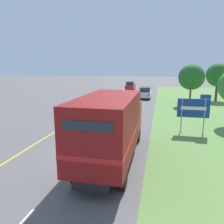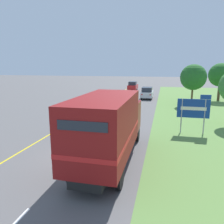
{
  "view_description": "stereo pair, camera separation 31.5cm",
  "coord_description": "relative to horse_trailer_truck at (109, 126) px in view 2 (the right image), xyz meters",
  "views": [
    {
      "loc": [
        4.26,
        -11.01,
        5.06
      ],
      "look_at": [
        0.3,
        6.94,
        1.2
      ],
      "focal_mm": 35.0,
      "sensor_mm": 36.0,
      "label": 1
    },
    {
      "loc": [
        4.57,
        -10.94,
        5.06
      ],
      "look_at": [
        0.3,
        6.94,
        1.2
      ],
      "focal_mm": 35.0,
      "sensor_mm": 36.0,
      "label": 2
    }
  ],
  "objects": [
    {
      "name": "ground_plane",
      "position": [
        -1.87,
        0.31,
        -2.03
      ],
      "size": [
        200.0,
        200.0,
        0.0
      ],
      "primitive_type": "plane",
      "color": "#5B5959"
    },
    {
      "name": "roadside_tree_mid",
      "position": [
        6.32,
        19.49,
        1.63
      ],
      "size": [
        3.31,
        3.31,
        5.33
      ],
      "color": "brown",
      "rests_on": "ground"
    },
    {
      "name": "lead_car_red_ahead",
      "position": [
        -3.77,
        35.54,
        -1.07
      ],
      "size": [
        1.8,
        4.26,
        1.9
      ],
      "color": "black",
      "rests_on": "ground"
    },
    {
      "name": "highway_sign",
      "position": [
        4.97,
        6.46,
        -0.13
      ],
      "size": [
        2.35,
        0.09,
        3.01
      ],
      "color": "#9E9EA3",
      "rests_on": "ground"
    },
    {
      "name": "edge_line_yellow",
      "position": [
        -5.57,
        14.96,
        -2.03
      ],
      "size": [
        0.12,
        61.25,
        0.01
      ],
      "primitive_type": "cube",
      "color": "yellow",
      "rests_on": "ground"
    },
    {
      "name": "centre_dash_near",
      "position": [
        -1.87,
        0.81,
        -2.03
      ],
      "size": [
        0.12,
        2.6,
        0.01
      ],
      "primitive_type": "cube",
      "color": "white",
      "rests_on": "ground"
    },
    {
      "name": "centre_dash_mid_a",
      "position": [
        -1.87,
        7.41,
        -2.03
      ],
      "size": [
        0.12,
        2.6,
        0.01
      ],
      "primitive_type": "cube",
      "color": "white",
      "rests_on": "ground"
    },
    {
      "name": "lead_car_white",
      "position": [
        -3.65,
        14.14,
        -1.06
      ],
      "size": [
        1.8,
        4.36,
        1.93
      ],
      "color": "black",
      "rests_on": "ground"
    },
    {
      "name": "horse_trailer_truck",
      "position": [
        0.0,
        0.0,
        0.0
      ],
      "size": [
        2.5,
        8.25,
        3.67
      ],
      "color": "black",
      "rests_on": "ground"
    },
    {
      "name": "lead_car_silver_ahead",
      "position": [
        0.11,
        24.31,
        -1.11
      ],
      "size": [
        1.8,
        4.23,
        1.81
      ],
      "color": "black",
      "rests_on": "ground"
    },
    {
      "name": "centre_dash_far",
      "position": [
        -1.87,
        20.61,
        -2.03
      ],
      "size": [
        0.12,
        2.6,
        0.01
      ],
      "primitive_type": "cube",
      "color": "white",
      "rests_on": "ground"
    },
    {
      "name": "centre_dash_mid_b",
      "position": [
        -1.87,
        14.01,
        -2.03
      ],
      "size": [
        0.12,
        2.6,
        0.01
      ],
      "primitive_type": "cube",
      "color": "white",
      "rests_on": "ground"
    },
    {
      "name": "roadside_tree_far",
      "position": [
        10.68,
        24.6,
        1.77
      ],
      "size": [
        3.43,
        3.43,
        5.53
      ],
      "color": "#4C3823",
      "rests_on": "ground"
    },
    {
      "name": "centre_dash_farthest",
      "position": [
        -1.87,
        27.21,
        -2.03
      ],
      "size": [
        0.12,
        2.6,
        0.01
      ],
      "primitive_type": "cube",
      "color": "white",
      "rests_on": "ground"
    }
  ]
}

